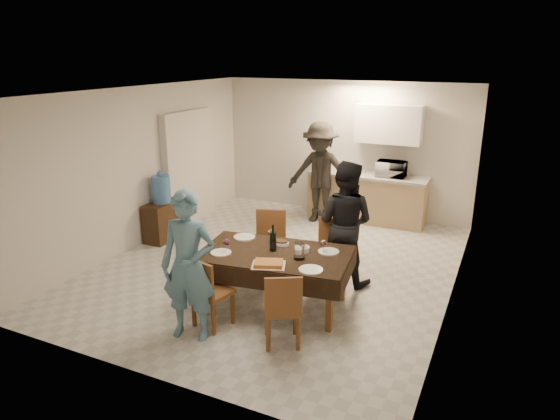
{
  "coord_description": "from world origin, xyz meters",
  "views": [
    {
      "loc": [
        2.99,
        -6.31,
        3.12
      ],
      "look_at": [
        0.17,
        -0.3,
        1.0
      ],
      "focal_mm": 32.0,
      "sensor_mm": 36.0,
      "label": 1
    }
  ],
  "objects_px": {
    "console": "(164,221)",
    "water_jug": "(161,189)",
    "dining_table": "(275,255)",
    "wine_bottle": "(273,238)",
    "person_kitchen": "(320,173)",
    "savoury_tart": "(269,263)",
    "person_far": "(344,223)",
    "person_near": "(188,266)",
    "water_pitcher": "(299,251)",
    "microwave": "(391,169)"
  },
  "relations": [
    {
      "from": "dining_table",
      "to": "water_jug",
      "type": "xyz_separation_m",
      "value": [
        -2.77,
        1.31,
        0.21
      ]
    },
    {
      "from": "water_jug",
      "to": "person_far",
      "type": "xyz_separation_m",
      "value": [
        3.32,
        -0.26,
        -0.03
      ]
    },
    {
      "from": "microwave",
      "to": "dining_table",
      "type": "bearing_deg",
      "value": 81.85
    },
    {
      "from": "person_near",
      "to": "person_kitchen",
      "type": "relative_size",
      "value": 0.91
    },
    {
      "from": "wine_bottle",
      "to": "person_near",
      "type": "xyz_separation_m",
      "value": [
        -0.5,
        -1.1,
        -0.04
      ]
    },
    {
      "from": "person_near",
      "to": "wine_bottle",
      "type": "bearing_deg",
      "value": 52.22
    },
    {
      "from": "person_near",
      "to": "water_jug",
      "type": "bearing_deg",
      "value": 119.8
    },
    {
      "from": "water_pitcher",
      "to": "person_near",
      "type": "bearing_deg",
      "value": -131.99
    },
    {
      "from": "savoury_tart",
      "to": "microwave",
      "type": "relative_size",
      "value": 0.74
    },
    {
      "from": "wine_bottle",
      "to": "person_far",
      "type": "distance_m",
      "value": 1.17
    },
    {
      "from": "dining_table",
      "to": "person_kitchen",
      "type": "relative_size",
      "value": 1.04
    },
    {
      "from": "console",
      "to": "person_kitchen",
      "type": "bearing_deg",
      "value": 44.49
    },
    {
      "from": "person_near",
      "to": "person_kitchen",
      "type": "distance_m",
      "value": 4.41
    },
    {
      "from": "person_near",
      "to": "savoury_tart",
      "type": "bearing_deg",
      "value": 32.53
    },
    {
      "from": "water_jug",
      "to": "wine_bottle",
      "type": "distance_m",
      "value": 3.0
    },
    {
      "from": "dining_table",
      "to": "water_pitcher",
      "type": "xyz_separation_m",
      "value": [
        0.35,
        -0.05,
        0.14
      ]
    },
    {
      "from": "water_pitcher",
      "to": "person_far",
      "type": "relative_size",
      "value": 0.12
    },
    {
      "from": "dining_table",
      "to": "person_kitchen",
      "type": "height_order",
      "value": "person_kitchen"
    },
    {
      "from": "savoury_tart",
      "to": "microwave",
      "type": "distance_m",
      "value": 4.22
    },
    {
      "from": "savoury_tart",
      "to": "person_far",
      "type": "relative_size",
      "value": 0.22
    },
    {
      "from": "console",
      "to": "person_near",
      "type": "height_order",
      "value": "person_near"
    },
    {
      "from": "wine_bottle",
      "to": "person_kitchen",
      "type": "height_order",
      "value": "person_kitchen"
    },
    {
      "from": "person_kitchen",
      "to": "wine_bottle",
      "type": "bearing_deg",
      "value": -79.13
    },
    {
      "from": "person_far",
      "to": "person_kitchen",
      "type": "relative_size",
      "value": 0.91
    },
    {
      "from": "wine_bottle",
      "to": "person_far",
      "type": "xyz_separation_m",
      "value": [
        0.6,
        1.0,
        -0.03
      ]
    },
    {
      "from": "savoury_tart",
      "to": "person_near",
      "type": "xyz_separation_m",
      "value": [
        -0.65,
        -0.67,
        0.11
      ]
    },
    {
      "from": "dining_table",
      "to": "wine_bottle",
      "type": "xyz_separation_m",
      "value": [
        -0.05,
        0.05,
        0.21
      ]
    },
    {
      "from": "microwave",
      "to": "person_far",
      "type": "bearing_deg",
      "value": 90.1
    },
    {
      "from": "console",
      "to": "microwave",
      "type": "height_order",
      "value": "microwave"
    },
    {
      "from": "microwave",
      "to": "person_far",
      "type": "relative_size",
      "value": 0.3
    },
    {
      "from": "wine_bottle",
      "to": "microwave",
      "type": "distance_m",
      "value": 3.81
    },
    {
      "from": "dining_table",
      "to": "water_jug",
      "type": "bearing_deg",
      "value": 147.08
    },
    {
      "from": "dining_table",
      "to": "person_far",
      "type": "relative_size",
      "value": 1.14
    },
    {
      "from": "dining_table",
      "to": "water_pitcher",
      "type": "height_order",
      "value": "water_pitcher"
    },
    {
      "from": "water_pitcher",
      "to": "person_kitchen",
      "type": "height_order",
      "value": "person_kitchen"
    },
    {
      "from": "dining_table",
      "to": "wine_bottle",
      "type": "distance_m",
      "value": 0.22
    },
    {
      "from": "console",
      "to": "person_kitchen",
      "type": "distance_m",
      "value": 2.98
    },
    {
      "from": "water_pitcher",
      "to": "dining_table",
      "type": "bearing_deg",
      "value": 171.87
    },
    {
      "from": "console",
      "to": "person_far",
      "type": "xyz_separation_m",
      "value": [
        3.32,
        -0.26,
        0.54
      ]
    },
    {
      "from": "person_near",
      "to": "microwave",
      "type": "bearing_deg",
      "value": 63.95
    },
    {
      "from": "water_jug",
      "to": "person_far",
      "type": "bearing_deg",
      "value": -4.56
    },
    {
      "from": "water_pitcher",
      "to": "console",
      "type": "bearing_deg",
      "value": 156.35
    },
    {
      "from": "wine_bottle",
      "to": "person_near",
      "type": "bearing_deg",
      "value": -114.44
    },
    {
      "from": "console",
      "to": "water_jug",
      "type": "xyz_separation_m",
      "value": [
        0.0,
        0.0,
        0.57
      ]
    },
    {
      "from": "savoury_tart",
      "to": "person_near",
      "type": "bearing_deg",
      "value": -134.13
    },
    {
      "from": "console",
      "to": "person_kitchen",
      "type": "relative_size",
      "value": 0.38
    },
    {
      "from": "dining_table",
      "to": "savoury_tart",
      "type": "height_order",
      "value": "savoury_tart"
    },
    {
      "from": "water_pitcher",
      "to": "person_kitchen",
      "type": "distance_m",
      "value": 3.56
    },
    {
      "from": "water_pitcher",
      "to": "microwave",
      "type": "distance_m",
      "value": 3.87
    },
    {
      "from": "water_jug",
      "to": "person_kitchen",
      "type": "distance_m",
      "value": 2.92
    }
  ]
}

